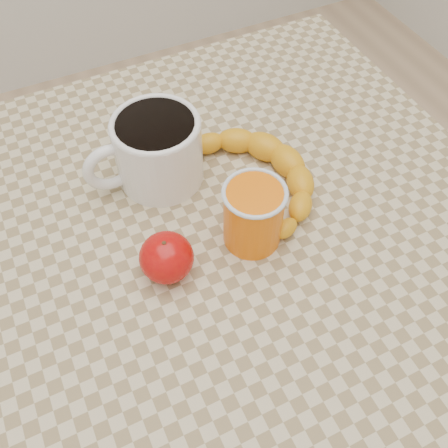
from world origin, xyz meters
name	(u,v)px	position (x,y,z in m)	size (l,w,h in m)	color
ground	(224,406)	(0.00, 0.00, 0.00)	(3.00, 3.00, 0.00)	tan
table	(224,267)	(0.00, 0.00, 0.66)	(0.80, 0.80, 0.75)	#C1B088
coffee_mug	(156,149)	(-0.04, 0.13, 0.81)	(0.17, 0.12, 0.10)	white
orange_juice_glass	(253,215)	(0.03, -0.02, 0.80)	(0.08, 0.08, 0.09)	orange
apple	(167,257)	(-0.09, -0.02, 0.78)	(0.08, 0.08, 0.06)	#A60509
banana	(254,174)	(0.08, 0.06, 0.77)	(0.22, 0.29, 0.04)	orange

